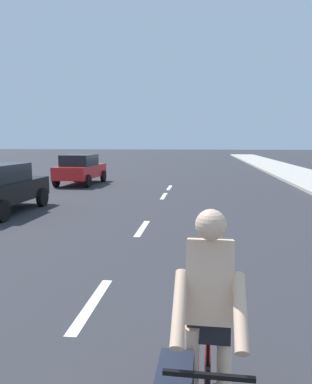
# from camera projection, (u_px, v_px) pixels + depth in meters

# --- Properties ---
(ground_plane) EXTENTS (160.00, 160.00, 0.00)m
(ground_plane) POSITION_uv_depth(u_px,v_px,m) (170.00, 187.00, 18.77)
(ground_plane) COLOR #2D2D33
(lane_stripe_2) EXTENTS (0.16, 1.80, 0.01)m
(lane_stripe_2) POSITION_uv_depth(u_px,v_px,m) (92.00, 304.00, 5.26)
(lane_stripe_2) COLOR white
(lane_stripe_2) RESTS_ON ground
(lane_stripe_3) EXTENTS (0.16, 1.80, 0.01)m
(lane_stripe_3) POSITION_uv_depth(u_px,v_px,m) (142.00, 228.00, 9.80)
(lane_stripe_3) COLOR white
(lane_stripe_3) RESTS_ON ground
(lane_stripe_4) EXTENTS (0.16, 1.80, 0.01)m
(lane_stripe_4) POSITION_uv_depth(u_px,v_px,m) (164.00, 196.00, 15.53)
(lane_stripe_4) COLOR white
(lane_stripe_4) RESTS_ON ground
(lane_stripe_5) EXTENTS (0.16, 1.80, 0.01)m
(lane_stripe_5) POSITION_uv_depth(u_px,v_px,m) (169.00, 188.00, 18.29)
(lane_stripe_5) COLOR white
(lane_stripe_5) RESTS_ON ground
(cyclist) EXTENTS (0.62, 1.71, 1.82)m
(cyclist) POSITION_uv_depth(u_px,v_px,m) (202.00, 346.00, 2.67)
(cyclist) COLOR black
(cyclist) RESTS_ON ground
(parked_car_red) EXTENTS (1.92, 3.97, 1.57)m
(parked_car_red) POSITION_uv_depth(u_px,v_px,m) (81.00, 169.00, 19.61)
(parked_car_red) COLOR red
(parked_car_red) RESTS_ON ground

